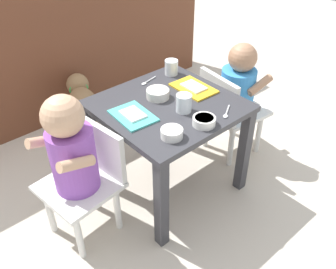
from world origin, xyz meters
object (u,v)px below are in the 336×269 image
seated_child_right (236,89)px  spoon_by_left_tray (147,82)px  dining_table (168,120)px  veggie_bowl_far (203,121)px  food_tray_right (194,88)px  cereal_bowl_left_side (172,133)px  cereal_bowl_right_side (158,93)px  water_cup_left (184,104)px  dog (83,104)px  food_tray_left (133,115)px  seated_child_left (75,154)px  spoon_by_right_tray (227,113)px  water_cup_right (171,68)px

seated_child_right → spoon_by_left_tray: bearing=149.9°
dining_table → veggie_bowl_far: bearing=-91.0°
food_tray_right → cereal_bowl_left_side: bearing=-147.1°
dining_table → cereal_bowl_right_side: (0.00, 0.07, 0.10)m
water_cup_left → dog: bearing=97.0°
cereal_bowl_right_side → spoon_by_left_tray: cereal_bowl_right_side is taller
food_tray_left → cereal_bowl_right_side: bearing=15.5°
seated_child_left → cereal_bowl_left_side: bearing=-36.0°
cereal_bowl_left_side → spoon_by_right_tray: size_ratio=0.92×
seated_child_left → spoon_by_left_tray: bearing=20.0°
seated_child_left → food_tray_right: bearing=-0.7°
seated_child_left → seated_child_right: bearing=-2.7°
seated_child_left → water_cup_right: seated_child_left is taller
dining_table → veggie_bowl_far: size_ratio=6.22×
water_cup_left → spoon_by_left_tray: size_ratio=0.75×
water_cup_right → spoon_by_right_tray: 0.42m
veggie_bowl_far → spoon_by_left_tray: bearing=82.0°
water_cup_left → water_cup_right: bearing=56.7°
food_tray_left → water_cup_left: (0.18, -0.11, 0.03)m
water_cup_right → spoon_by_left_tray: (-0.14, 0.01, -0.03)m
seated_child_right → food_tray_right: seated_child_right is taller
food_tray_right → cereal_bowl_left_side: (-0.32, -0.21, 0.01)m
dog → cereal_bowl_right_side: 0.64m
food_tray_right → cereal_bowl_right_side: bearing=164.3°
seated_child_left → spoon_by_right_tray: (0.57, -0.24, 0.06)m
food_tray_left → cereal_bowl_left_side: (0.02, -0.21, 0.01)m
seated_child_right → food_tray_left: (-0.61, 0.03, 0.09)m
food_tray_left → seated_child_right: bearing=-3.2°
cereal_bowl_left_side → food_tray_left: bearing=96.6°
dog → water_cup_left: (0.09, -0.72, 0.29)m
veggie_bowl_far → spoon_by_left_tray: (0.06, 0.42, -0.02)m
veggie_bowl_far → food_tray_right: bearing=52.7°
seated_child_right → water_cup_left: size_ratio=8.21×
water_cup_left → cereal_bowl_left_side: bearing=-147.1°
cereal_bowl_left_side → spoon_by_right_tray: cereal_bowl_left_side is taller
water_cup_left → veggie_bowl_far: bearing=-96.3°
water_cup_right → cereal_bowl_right_side: water_cup_right is taller
dining_table → spoon_by_right_tray: spoon_by_right_tray is taller
spoon_by_right_tray → food_tray_right: bearing=79.4°
veggie_bowl_far → cereal_bowl_right_side: cereal_bowl_right_side is taller
seated_child_right → water_cup_left: 0.45m
seated_child_right → cereal_bowl_right_side: size_ratio=6.14×
dog → food_tray_right: (0.25, -0.61, 0.26)m
water_cup_left → water_cup_right: 0.34m
dining_table → seated_child_right: bearing=-2.0°
dining_table → spoon_by_left_tray: bearing=75.1°
spoon_by_right_tray → dog: bearing=103.6°
spoon_by_right_tray → cereal_bowl_left_side: bearing=174.0°
veggie_bowl_far → cereal_bowl_right_side: 0.28m
dog → water_cup_left: size_ratio=5.60×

